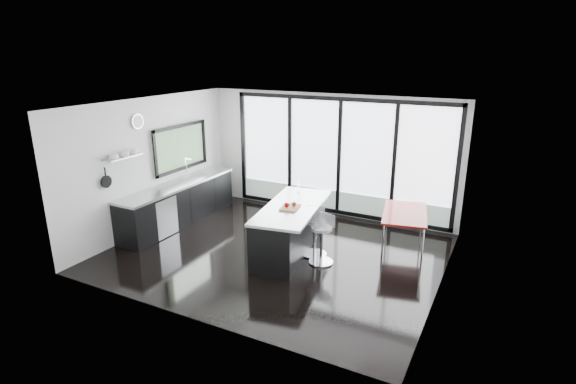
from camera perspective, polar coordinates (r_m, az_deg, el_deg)
The scene contains 11 objects.
floor at distance 8.69m, azimuth -1.50°, elevation -7.70°, with size 6.00×5.00×0.00m, color black.
ceiling at distance 7.90m, azimuth -1.67°, elevation 10.98°, with size 6.00×5.00×0.00m, color white.
wall_back at distance 10.28m, azimuth 6.39°, elevation 3.77°, with size 6.00×0.09×2.80m.
wall_front at distance 6.23m, azimuth -12.72°, elevation -4.62°, with size 6.00×0.00×2.80m, color silver.
wall_left at distance 10.07m, azimuth -15.88°, elevation 4.61°, with size 0.26×5.00×2.80m.
wall_right at distance 7.30m, azimuth 19.56°, elevation -1.91°, with size 0.00×5.00×2.80m, color silver.
counter_cabinets at distance 10.26m, azimuth -13.66°, elevation -1.36°, with size 0.69×3.24×1.36m.
island at distance 8.57m, azimuth 0.08°, elevation -4.58°, with size 1.33×2.42×1.22m.
bar_stool_near at distance 8.17m, azimuth 4.25°, elevation -6.72°, with size 0.44×0.44×0.71m, color silver.
bar_stool_far at distance 8.46m, azimuth 3.42°, elevation -5.76°, with size 0.45×0.45×0.72m, color silver.
red_table at distance 8.99m, azimuth 14.45°, elevation -4.76°, with size 0.80×1.40×0.75m, color maroon.
Camera 1 is at (3.79, -6.88, 3.71)m, focal length 28.00 mm.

